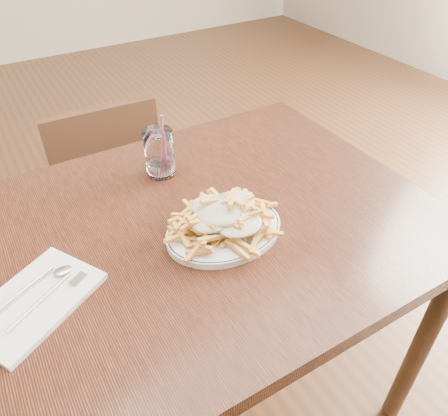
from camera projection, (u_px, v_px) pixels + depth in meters
floor at (188, 404)px, 1.42m from camera, size 7.00×7.00×0.00m
table at (173, 257)px, 1.00m from camera, size 1.20×0.80×0.75m
chair_far at (107, 184)px, 1.61m from camera, size 0.37×0.37×0.79m
fries_plate at (224, 230)px, 0.94m from camera, size 0.30×0.27×0.02m
loaded_fries at (224, 214)px, 0.91m from camera, size 0.24×0.20×0.07m
napkin at (34, 301)px, 0.79m from camera, size 0.27×0.24×0.01m
cutlery at (32, 296)px, 0.79m from camera, size 0.17×0.15×0.01m
water_glass at (160, 155)px, 1.09m from camera, size 0.07×0.07×0.16m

